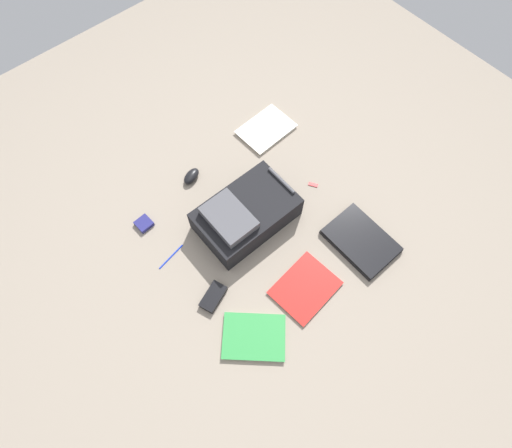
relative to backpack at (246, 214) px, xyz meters
The scene contains 11 objects.
ground_plane 0.12m from the backpack, ahead, with size 3.45×3.45×0.00m, color gray.
backpack is the anchor object (origin of this frame).
laptop 0.55m from the backpack, 37.49° to the left, with size 0.32×0.23×0.03m.
book_manual 0.55m from the backpack, 128.57° to the left, with size 0.21×0.28×0.02m.
book_blue 0.43m from the backpack, ahead, with size 0.24×0.29×0.01m.
book_red 0.55m from the backpack, 36.76° to the right, with size 0.32×0.32×0.02m.
computer_mouse 0.37m from the backpack, behind, with size 0.06×0.10×0.04m, color black.
power_brick 0.40m from the backpack, 61.05° to the right, with size 0.07×0.13×0.03m, color black.
pen_black 0.39m from the backpack, 102.53° to the right, with size 0.01×0.01×0.15m, color #1933B2.
earbud_pouch 0.49m from the backpack, 128.49° to the right, with size 0.07×0.07×0.02m, color navy.
usb_stick 0.39m from the backpack, 80.10° to the left, with size 0.02×0.05×0.01m, color #B21919.
Camera 1 is at (0.60, -0.54, 1.77)m, focal length 29.10 mm.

